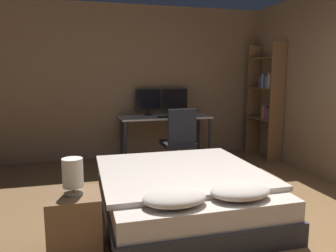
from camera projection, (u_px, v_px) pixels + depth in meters
wall_back at (163, 82)px, 6.01m from camera, size 12.00×0.06×2.70m
bed at (183, 192)px, 3.55m from camera, size 1.73×1.98×0.54m
nightstand at (75, 225)px, 2.71m from camera, size 0.42×0.42×0.53m
bedside_lamp at (73, 174)px, 2.65m from camera, size 0.17×0.17×0.30m
desk at (165, 121)px, 5.72m from camera, size 1.56×0.65×0.78m
monitor_left at (148, 100)px, 5.81m from camera, size 0.46×0.16×0.46m
monitor_right at (175, 100)px, 5.94m from camera, size 0.46×0.16×0.46m
keyboard at (168, 117)px, 5.50m from camera, size 0.35×0.13×0.02m
computer_mouse at (183, 116)px, 5.56m from camera, size 0.07×0.05×0.04m
office_chair at (179, 147)px, 5.03m from camera, size 0.52×0.52×0.99m
bookshelf at (267, 96)px, 5.75m from camera, size 0.27×0.79×2.02m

